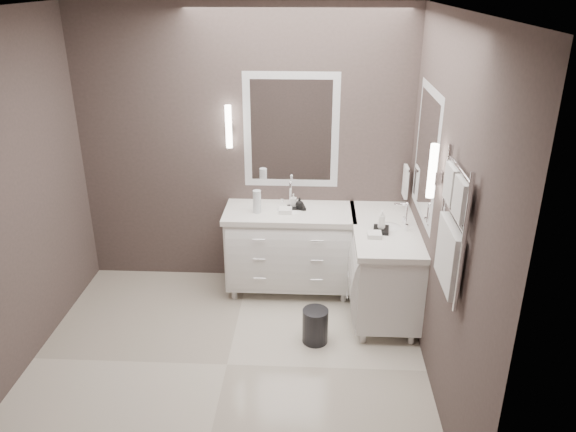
{
  "coord_description": "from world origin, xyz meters",
  "views": [
    {
      "loc": [
        0.68,
        -3.66,
        2.9
      ],
      "look_at": [
        0.46,
        0.7,
        1.02
      ],
      "focal_mm": 35.0,
      "sensor_mm": 36.0,
      "label": 1
    }
  ],
  "objects_px": {
    "vanity_back": "(290,245)",
    "vanity_right": "(384,263)",
    "waste_bin": "(315,326)",
    "towel_ladder": "(451,234)"
  },
  "relations": [
    {
      "from": "vanity_right",
      "to": "waste_bin",
      "type": "bearing_deg",
      "value": -138.52
    },
    {
      "from": "vanity_back",
      "to": "vanity_right",
      "type": "relative_size",
      "value": 1.0
    },
    {
      "from": "vanity_back",
      "to": "vanity_right",
      "type": "distance_m",
      "value": 0.93
    },
    {
      "from": "waste_bin",
      "to": "towel_ladder",
      "type": "bearing_deg",
      "value": -41.9
    },
    {
      "from": "vanity_right",
      "to": "towel_ladder",
      "type": "bearing_deg",
      "value": -80.16
    },
    {
      "from": "vanity_back",
      "to": "vanity_right",
      "type": "bearing_deg",
      "value": -20.38
    },
    {
      "from": "vanity_right",
      "to": "towel_ladder",
      "type": "height_order",
      "value": "towel_ladder"
    },
    {
      "from": "vanity_right",
      "to": "waste_bin",
      "type": "height_order",
      "value": "vanity_right"
    },
    {
      "from": "vanity_back",
      "to": "vanity_right",
      "type": "height_order",
      "value": "same"
    },
    {
      "from": "vanity_right",
      "to": "towel_ladder",
      "type": "xyz_separation_m",
      "value": [
        0.23,
        -1.3,
        0.91
      ]
    }
  ]
}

